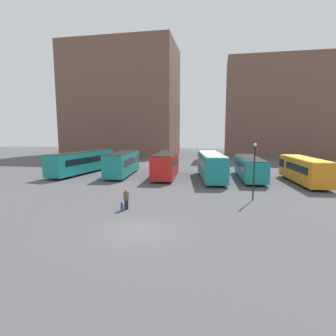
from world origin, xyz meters
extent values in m
plane|color=#4C4C4F|center=(0.00, 0.00, 0.00)|extent=(160.00, 160.00, 0.00)
cube|color=brown|center=(-20.43, 52.83, 13.96)|extent=(28.14, 16.65, 27.93)
cube|color=brown|center=(20.09, 52.83, 11.49)|extent=(27.46, 10.49, 22.98)
cube|color=#19847F|center=(-14.49, 19.88, 1.67)|extent=(4.31, 12.61, 2.74)
cube|color=black|center=(-13.77, 24.90, 2.01)|extent=(2.92, 2.62, 1.04)
cube|color=black|center=(-14.65, 18.77, 2.01)|extent=(3.71, 8.21, 0.82)
cube|color=black|center=(-14.49, 19.88, 3.08)|extent=(4.07, 12.34, 0.08)
cylinder|color=black|center=(-13.95, 23.67, 0.55)|extent=(2.62, 1.44, 1.10)
cylinder|color=black|center=(-15.03, 16.08, 0.55)|extent=(2.62, 1.44, 1.10)
cube|color=#19847F|center=(-8.22, 19.42, 1.66)|extent=(3.48, 10.22, 2.81)
cube|color=black|center=(-8.62, 23.52, 2.01)|extent=(2.74, 2.08, 1.07)
cube|color=black|center=(-8.14, 18.53, 2.01)|extent=(3.17, 6.63, 0.84)
cube|color=black|center=(-8.22, 19.42, 3.10)|extent=(3.26, 10.00, 0.08)
cylinder|color=black|center=(-8.52, 22.52, 0.47)|extent=(2.52, 1.16, 0.93)
cylinder|color=black|center=(-7.93, 16.33, 0.47)|extent=(2.52, 1.16, 0.93)
cube|color=red|center=(-2.05, 18.97, 1.70)|extent=(3.20, 9.76, 2.84)
cube|color=black|center=(-2.30, 22.90, 2.05)|extent=(2.74, 1.94, 1.08)
cube|color=black|center=(-1.99, 18.10, 2.05)|extent=(3.01, 6.31, 0.85)
cube|color=black|center=(-2.05, 18.97, 3.16)|extent=(2.99, 9.55, 0.08)
cylinder|color=black|center=(-2.24, 21.94, 0.50)|extent=(2.54, 1.16, 1.00)
cylinder|color=black|center=(-1.86, 15.99, 0.50)|extent=(2.54, 1.16, 1.00)
cube|color=#19847F|center=(3.85, 18.40, 1.76)|extent=(4.12, 11.04, 2.92)
cube|color=black|center=(3.18, 22.77, 2.12)|extent=(2.82, 2.34, 1.11)
cube|color=black|center=(4.00, 17.44, 2.12)|extent=(3.56, 7.21, 0.88)
cube|color=white|center=(3.85, 18.40, 3.26)|extent=(3.88, 10.80, 0.08)
cylinder|color=black|center=(3.35, 21.71, 0.55)|extent=(2.55, 1.45, 1.09)
cylinder|color=black|center=(4.36, 15.10, 0.55)|extent=(2.55, 1.45, 1.09)
cube|color=#19847F|center=(8.66, 19.80, 1.49)|extent=(3.03, 10.93, 2.41)
cube|color=black|center=(8.46, 24.24, 1.79)|extent=(2.65, 2.11, 0.91)
cube|color=black|center=(8.71, 18.83, 1.79)|extent=(2.87, 7.04, 0.72)
cube|color=black|center=(8.66, 19.80, 2.73)|extent=(2.81, 10.71, 0.08)
cylinder|color=black|center=(8.51, 23.16, 0.52)|extent=(2.47, 1.15, 1.04)
cylinder|color=black|center=(8.82, 16.45, 0.52)|extent=(2.47, 1.15, 1.04)
cube|color=orange|center=(14.49, 17.87, 1.60)|extent=(3.34, 9.97, 2.62)
cube|color=black|center=(14.12, 21.86, 1.92)|extent=(2.63, 2.02, 1.00)
cube|color=black|center=(14.57, 16.99, 1.92)|extent=(3.04, 6.46, 0.79)
cube|color=yellow|center=(14.49, 17.87, 2.95)|extent=(3.13, 9.75, 0.08)
cylinder|color=black|center=(14.21, 20.89, 0.52)|extent=(2.42, 1.26, 1.04)
cylinder|color=black|center=(14.78, 14.85, 0.52)|extent=(2.42, 1.26, 1.04)
cylinder|color=black|center=(-2.29, 4.11, 0.37)|extent=(0.16, 0.16, 0.73)
cylinder|color=black|center=(-2.13, 4.14, 0.37)|extent=(0.16, 0.16, 0.73)
cylinder|color=brown|center=(-2.21, 4.13, 1.05)|extent=(0.47, 0.47, 0.64)
sphere|color=#9E7051|center=(-2.21, 4.13, 1.49)|extent=(0.24, 0.24, 0.24)
cube|color=#334CB2|center=(-2.39, 3.64, 0.25)|extent=(0.22, 0.35, 0.49)
cube|color=black|center=(-2.37, 3.53, 0.60)|extent=(0.10, 0.04, 0.22)
cylinder|color=black|center=(7.76, 8.81, 2.39)|extent=(0.12, 0.12, 4.78)
sphere|color=beige|center=(7.76, 8.81, 4.86)|extent=(0.28, 0.28, 0.28)
camera|label=1|loc=(4.65, -14.58, 5.95)|focal=28.00mm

